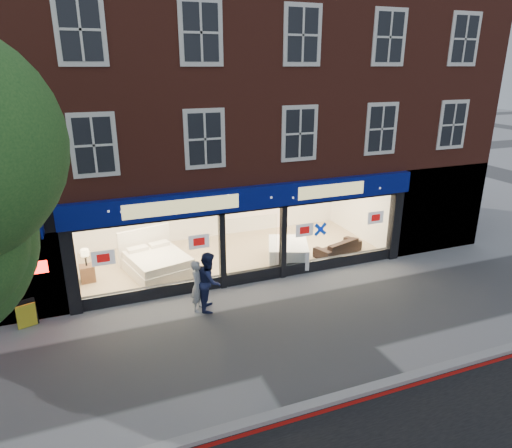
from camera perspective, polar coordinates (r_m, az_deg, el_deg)
ground at (r=12.80m, az=4.68°, el=-12.85°), size 120.00×120.00×0.00m
kerb_line at (r=10.64m, az=12.44°, el=-20.89°), size 60.00×0.10×0.01m
kerb_stone at (r=10.73m, az=11.84°, el=-20.06°), size 60.00×0.25×0.12m
showroom_floor at (r=17.10m, az=-2.96°, el=-3.97°), size 11.00×4.50×0.10m
building at (r=17.33m, az=-5.27°, el=18.79°), size 19.00×8.26×10.30m
display_bed at (r=15.95m, az=-12.34°, el=-4.60°), size 2.35×2.63×1.28m
bedside_table at (r=15.92m, az=-20.31°, el=-5.79°), size 0.48×0.48×0.55m
mattress_stack at (r=16.46m, az=4.02°, el=-3.47°), size 1.92×2.12×0.68m
sofa at (r=17.30m, az=10.19°, el=-2.80°), size 2.06×1.31×0.56m
a_board at (r=14.08m, az=-26.73°, el=-10.05°), size 0.57×0.45×0.77m
pedestrian_grey at (r=13.37m, az=-7.28°, el=-7.65°), size 0.63×0.68×1.55m
pedestrian_blue at (r=13.36m, az=-5.88°, el=-7.09°), size 0.90×1.02×1.76m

